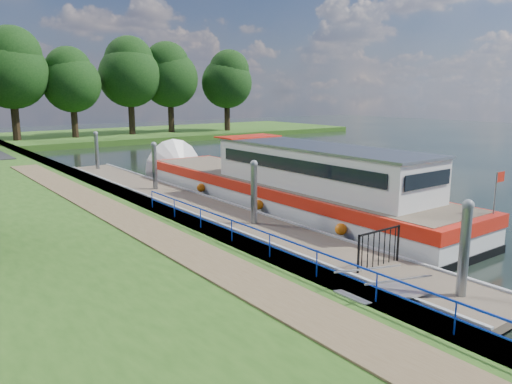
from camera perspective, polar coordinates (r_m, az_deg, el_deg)
ground at (r=14.59m, az=20.49°, el=-11.83°), size 160.00×160.00×0.00m
bank_edge at (r=24.35m, az=-14.29°, el=-1.25°), size 1.10×90.00×0.78m
far_bank at (r=63.77m, az=-15.05°, el=6.28°), size 60.00×18.00×0.60m
footpath at (r=17.31m, az=-11.06°, el=-4.83°), size 1.60×40.00×0.05m
blue_fence at (r=13.99m, az=4.13°, el=-6.38°), size 0.04×18.04×0.72m
pontoon at (r=23.73m, az=-6.71°, el=-1.81°), size 2.50×30.00×0.56m
mooring_piles at (r=23.51m, az=-6.77°, el=0.79°), size 0.30×27.30×3.55m
gangway at (r=13.21m, az=14.36°, el=-10.99°), size 2.58×1.00×0.92m
gate_panel at (r=15.40m, az=13.91°, el=-5.65°), size 1.85×0.05×1.15m
barge at (r=24.39m, az=2.26°, el=0.79°), size 4.36×21.15×4.78m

